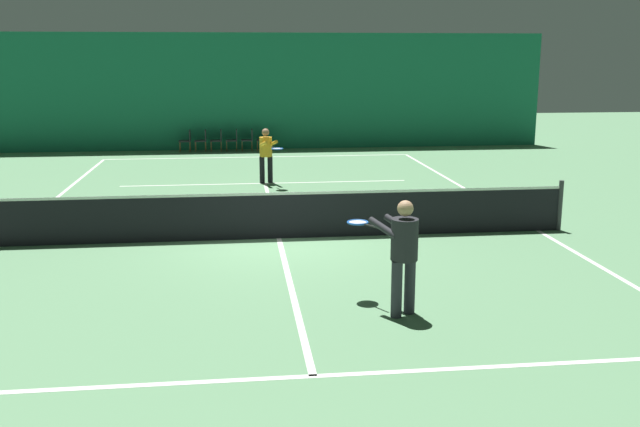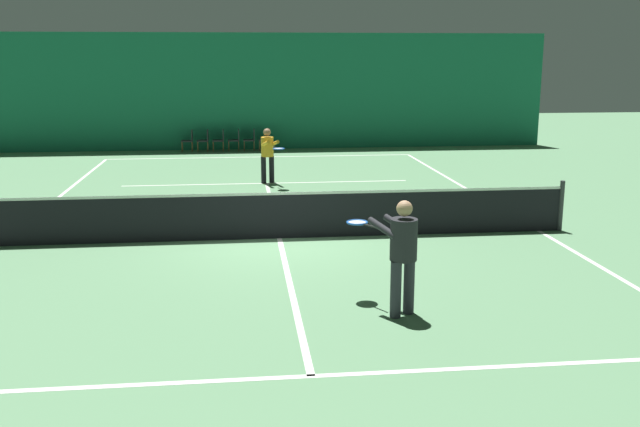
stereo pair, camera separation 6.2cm
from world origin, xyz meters
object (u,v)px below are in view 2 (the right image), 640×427
object	(u,v)px
player_near	(401,249)
player_far	(268,152)
courtside_chair_1	(205,139)
courtside_chair_5	(266,138)
courtside_chair_3	(236,138)
courtside_chair_2	(220,139)
tennis_net	(279,214)
courtside_chair_0	(189,139)
courtside_chair_4	(251,138)

from	to	relation	value
player_near	player_far	xyz separation A→B (m)	(-1.42, 10.97, -0.05)
courtside_chair_1	courtside_chair_5	bearing A→B (deg)	90.00
player_near	courtside_chair_3	distance (m)	18.37
courtside_chair_3	courtside_chair_2	bearing A→B (deg)	-90.00
tennis_net	player_near	size ratio (longest dim) A/B	7.16
courtside_chair_0	courtside_chair_5	world-z (taller)	same
courtside_chair_2	courtside_chair_5	xyz separation A→B (m)	(1.78, 0.00, 0.00)
courtside_chair_3	courtside_chair_5	world-z (taller)	same
courtside_chair_4	courtside_chair_5	xyz separation A→B (m)	(0.59, 0.00, 0.00)
courtside_chair_0	courtside_chair_1	bearing A→B (deg)	90.00
courtside_chair_2	courtside_chair_3	world-z (taller)	same
player_far	courtside_chair_2	distance (m)	7.42
courtside_chair_1	courtside_chair_4	distance (m)	1.78
courtside_chair_5	courtside_chair_4	bearing A→B (deg)	-90.00
player_far	courtside_chair_1	world-z (taller)	player_far
player_near	courtside_chair_5	bearing A→B (deg)	-27.74
player_near	courtside_chair_0	distance (m)	18.68
player_far	courtside_chair_1	size ratio (longest dim) A/B	1.88
player_far	courtside_chair_3	bearing A→B (deg)	170.73
courtside_chair_0	courtside_chair_2	distance (m)	1.19
tennis_net	courtside_chair_3	world-z (taller)	tennis_net
courtside_chair_0	courtside_chair_4	xyz separation A→B (m)	(2.37, 0.00, 0.00)
courtside_chair_0	courtside_chair_4	size ratio (longest dim) A/B	1.00
player_far	courtside_chair_1	bearing A→B (deg)	179.68
courtside_chair_5	courtside_chair_3	bearing A→B (deg)	-90.00
player_near	courtside_chair_1	world-z (taller)	player_near
tennis_net	courtside_chair_2	size ratio (longest dim) A/B	14.29
player_near	courtside_chair_2	distance (m)	18.45
courtside_chair_3	courtside_chair_5	size ratio (longest dim) A/B	1.00
player_near	courtside_chair_4	distance (m)	18.30
player_far	courtside_chair_4	xyz separation A→B (m)	(-0.36, 7.24, -0.44)
courtside_chair_3	courtside_chair_5	bearing A→B (deg)	90.00
player_far	tennis_net	bearing A→B (deg)	-17.21
courtside_chair_4	player_near	bearing A→B (deg)	5.58
courtside_chair_2	player_near	bearing A→B (deg)	9.25
player_near	player_far	bearing A→B (deg)	-24.09
tennis_net	courtside_chair_5	distance (m)	13.69
courtside_chair_1	courtside_chair_2	distance (m)	0.59
tennis_net	courtside_chair_1	xyz separation A→B (m)	(-2.09, 13.68, -0.03)
player_far	courtside_chair_5	distance (m)	7.26
player_far	courtside_chair_0	distance (m)	7.75
courtside_chair_1	courtside_chair_5	distance (m)	2.37
courtside_chair_1	courtside_chair_5	size ratio (longest dim) A/B	1.00
player_far	courtside_chair_4	distance (m)	7.26
courtside_chair_4	courtside_chair_0	bearing A→B (deg)	-90.00
player_near	courtside_chair_0	bearing A→B (deg)	-18.63
courtside_chair_1	courtside_chair_3	size ratio (longest dim) A/B	1.00
tennis_net	courtside_chair_2	distance (m)	13.76
courtside_chair_5	courtside_chair_1	bearing A→B (deg)	-90.00
player_near	courtside_chair_3	xyz separation A→B (m)	(-2.37, 18.21, -0.49)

